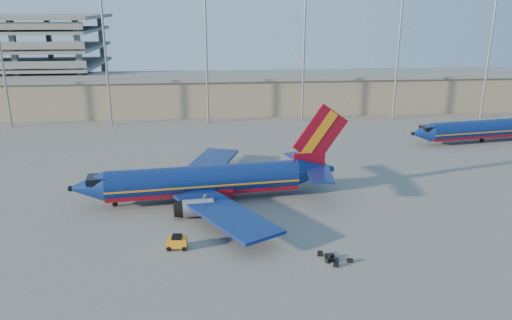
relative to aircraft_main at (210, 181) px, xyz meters
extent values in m
plane|color=slate|center=(4.69, -2.84, -2.56)|extent=(220.00, 220.00, 0.00)
cube|color=gray|center=(14.69, 55.16, 1.44)|extent=(120.00, 15.00, 8.00)
cube|color=slate|center=(14.69, 55.16, 5.64)|extent=(122.00, 16.00, 0.60)
cylinder|color=gray|center=(-40.31, 43.16, 11.44)|extent=(0.44, 0.44, 28.00)
cylinder|color=gray|center=(-20.31, 43.16, 11.44)|extent=(0.44, 0.44, 28.00)
cylinder|color=gray|center=(-0.31, 43.16, 11.44)|extent=(0.44, 0.44, 28.00)
cylinder|color=gray|center=(19.69, 43.16, 11.44)|extent=(0.44, 0.44, 28.00)
cylinder|color=gray|center=(39.69, 43.16, 11.44)|extent=(0.44, 0.44, 28.00)
cylinder|color=gray|center=(59.69, 43.16, 11.44)|extent=(0.44, 0.44, 28.00)
cylinder|color=navy|center=(-0.84, -0.09, 0.16)|extent=(24.42, 6.29, 3.72)
cube|color=maroon|center=(-0.84, -0.09, -0.79)|extent=(24.34, 5.59, 1.31)
cube|color=orange|center=(-0.84, -0.09, -0.09)|extent=(24.42, 6.33, 0.22)
cone|color=navy|center=(-14.95, -1.61, 0.16)|extent=(4.60, 4.16, 3.72)
cube|color=black|center=(-13.65, -1.47, 1.12)|extent=(2.68, 2.86, 0.81)
cone|color=navy|center=(13.77, 1.48, 0.51)|extent=(5.60, 4.26, 3.72)
cube|color=maroon|center=(12.97, 1.40, 1.87)|extent=(4.26, 1.00, 2.21)
cube|color=maroon|center=(14.37, 1.55, 5.40)|extent=(7.38, 1.11, 8.03)
cube|color=orange|center=(14.17, 1.53, 5.40)|extent=(4.93, 0.95, 6.30)
cube|color=navy|center=(13.00, 4.84, 1.07)|extent=(4.88, 7.06, 0.22)
cube|color=navy|center=(13.73, -1.96, 1.07)|extent=(3.66, 6.72, 0.22)
cube|color=navy|center=(-0.29, 8.88, -0.74)|extent=(9.57, 16.39, 0.35)
cube|color=navy|center=(1.61, -8.74, -0.74)|extent=(12.19, 16.02, 0.35)
cube|color=maroon|center=(-0.34, -0.04, -1.20)|extent=(6.43, 4.55, 1.01)
cylinder|color=gray|center=(-2.60, 4.98, -1.40)|extent=(3.83, 2.49, 2.11)
cylinder|color=gray|center=(-1.48, -5.42, -1.40)|extent=(3.83, 2.49, 2.11)
cylinder|color=gray|center=(-11.85, -1.28, -2.00)|extent=(0.27, 0.27, 1.11)
cylinder|color=black|center=(-11.85, -1.28, -2.23)|extent=(0.67, 0.32, 0.64)
cylinder|color=black|center=(0.38, 2.67, -2.13)|extent=(0.90, 0.64, 0.85)
cylinder|color=black|center=(0.94, -2.53, -2.13)|extent=(0.90, 0.64, 0.85)
cylinder|color=navy|center=(49.36, 23.65, -0.15)|extent=(21.62, 6.52, 3.29)
cube|color=maroon|center=(49.36, 23.65, -1.00)|extent=(21.53, 5.90, 1.16)
cube|color=orange|center=(49.36, 23.65, -0.37)|extent=(21.63, 6.55, 0.20)
cone|color=navy|center=(36.95, 21.74, -0.15)|extent=(4.20, 3.83, 3.29)
cube|color=black|center=(38.10, 21.92, 0.69)|extent=(2.47, 2.61, 0.71)
cylinder|color=black|center=(49.36, 23.65, -2.16)|extent=(0.71, 0.71, 0.80)
cube|color=orange|center=(-3.47, -13.28, -1.83)|extent=(2.14, 1.35, 0.97)
cube|color=black|center=(-3.47, -13.28, -1.25)|extent=(1.06, 1.15, 0.34)
cylinder|color=black|center=(-4.19, -12.67, -2.30)|extent=(0.52, 0.22, 0.50)
cylinder|color=black|center=(-4.29, -13.73, -2.30)|extent=(0.52, 0.22, 0.50)
cylinder|color=black|center=(-2.65, -12.82, -2.30)|extent=(0.52, 0.22, 0.50)
cylinder|color=black|center=(-2.75, -13.88, -2.30)|extent=(0.52, 0.22, 0.50)
cube|color=black|center=(11.93, -18.32, -2.38)|extent=(0.62, 0.55, 0.36)
cube|color=black|center=(11.34, -17.48, -2.33)|extent=(0.63, 0.61, 0.44)
cube|color=black|center=(13.48, -17.67, -2.36)|extent=(0.65, 0.46, 0.39)
cube|color=black|center=(11.53, -16.56, -2.36)|extent=(0.65, 0.35, 0.38)
cube|color=black|center=(11.80, -16.80, -2.33)|extent=(0.69, 0.62, 0.46)
cube|color=black|center=(12.08, -17.42, -2.36)|extent=(0.66, 0.50, 0.40)
cube|color=black|center=(10.86, -16.09, -2.32)|extent=(0.59, 0.45, 0.47)
camera|label=1|loc=(0.43, -60.01, 21.57)|focal=35.00mm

